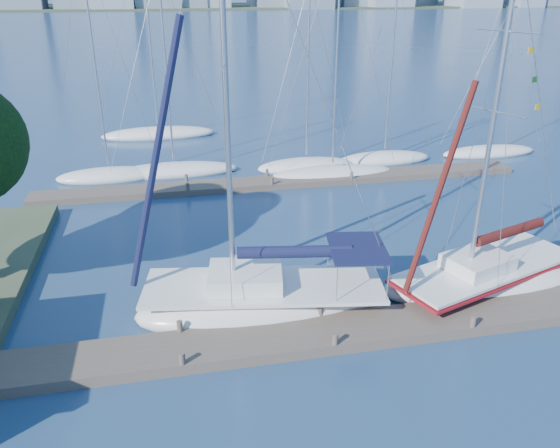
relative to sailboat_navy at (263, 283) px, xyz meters
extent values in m
plane|color=navy|center=(1.84, -2.22, -1.21)|extent=(700.00, 700.00, 0.00)
cube|color=brown|center=(1.84, -2.22, -1.01)|extent=(26.00, 2.00, 0.40)
cube|color=brown|center=(3.84, 13.78, -1.03)|extent=(30.00, 1.80, 0.36)
cube|color=#38472D|center=(1.84, 317.78, -1.21)|extent=(800.00, 100.00, 1.50)
ellipsoid|color=white|center=(0.00, 0.00, -0.93)|extent=(9.92, 4.63, 1.67)
cube|color=white|center=(0.00, 0.00, -0.15)|extent=(9.19, 4.27, 0.13)
cube|color=white|center=(-0.66, 0.11, 0.25)|extent=(2.97, 2.44, 0.61)
cylinder|color=silver|center=(-1.10, 0.18, 7.13)|extent=(0.20, 0.20, 14.44)
cylinder|color=silver|center=(1.13, -0.19, 1.14)|extent=(4.48, 0.84, 0.11)
cylinder|color=black|center=(1.13, -0.19, 1.25)|extent=(4.18, 1.12, 0.45)
cube|color=black|center=(3.39, -0.56, 1.36)|extent=(2.41, 2.95, 0.09)
ellipsoid|color=white|center=(9.10, -0.12, -0.95)|extent=(9.17, 5.50, 1.53)
cube|color=white|center=(9.10, -0.12, -0.24)|extent=(8.49, 5.08, 0.12)
cube|color=white|center=(8.52, -0.32, 0.12)|extent=(2.91, 2.54, 0.56)
cylinder|color=silver|center=(8.13, -0.45, 5.53)|extent=(0.18, 0.18, 11.43)
cylinder|color=silver|center=(10.09, 0.21, 0.94)|extent=(3.94, 1.42, 0.10)
cylinder|color=#410E0E|center=(10.09, 0.21, 1.04)|extent=(3.73, 1.60, 0.41)
cube|color=maroon|center=(9.10, -0.12, -0.41)|extent=(8.70, 5.24, 0.10)
ellipsoid|color=white|center=(-6.86, 17.03, -1.01)|extent=(6.85, 3.32, 1.09)
cylinder|color=silver|center=(-6.86, 17.03, 6.17)|extent=(0.12, 0.12, 12.78)
ellipsoid|color=white|center=(-2.81, 17.21, -1.00)|extent=(8.48, 5.10, 1.11)
cylinder|color=silver|center=(-2.81, 17.21, 5.54)|extent=(0.12, 0.12, 11.47)
ellipsoid|color=white|center=(5.85, 16.45, -1.00)|extent=(6.94, 3.98, 1.13)
cylinder|color=silver|center=(5.85, 16.45, 5.17)|extent=(0.12, 0.12, 10.69)
ellipsoid|color=white|center=(7.05, 14.46, -1.00)|extent=(8.26, 2.78, 1.12)
cylinder|color=silver|center=(7.05, 14.46, 6.47)|extent=(0.12, 0.12, 13.33)
ellipsoid|color=white|center=(11.59, 16.97, -1.01)|extent=(6.68, 2.36, 1.07)
cylinder|color=silver|center=(11.59, 16.97, 5.13)|extent=(0.12, 0.12, 10.71)
ellipsoid|color=white|center=(19.68, 17.05, -1.02)|extent=(7.42, 3.38, 1.00)
cylinder|color=silver|center=(19.68, 17.05, 4.27)|extent=(0.11, 0.11, 9.14)
ellipsoid|color=white|center=(-3.78, 27.11, -0.98)|extent=(9.32, 4.09, 1.22)
cylinder|color=silver|center=(-3.78, 27.11, 6.99)|extent=(0.13, 0.13, 14.16)
camera|label=1|loc=(-3.00, -17.38, 10.11)|focal=35.00mm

